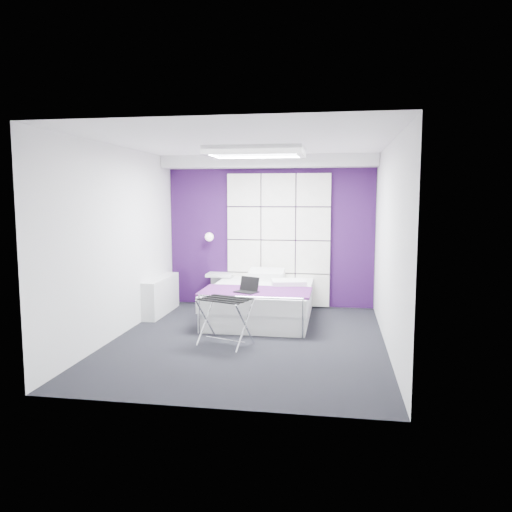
{
  "coord_description": "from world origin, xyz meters",
  "views": [
    {
      "loc": [
        1.15,
        -6.42,
        1.91
      ],
      "look_at": [
        0.05,
        0.35,
        1.1
      ],
      "focal_mm": 35.0,
      "sensor_mm": 36.0,
      "label": 1
    }
  ],
  "objects_px": {
    "wall_lamp": "(210,237)",
    "radiator": "(161,295)",
    "bed": "(261,301)",
    "nightstand": "(220,275)",
    "luggage_rack": "(225,322)",
    "laptop": "(247,288)"
  },
  "relations": [
    {
      "from": "wall_lamp",
      "to": "radiator",
      "type": "distance_m",
      "value": 1.35
    },
    {
      "from": "wall_lamp",
      "to": "nightstand",
      "type": "distance_m",
      "value": 0.69
    },
    {
      "from": "luggage_rack",
      "to": "laptop",
      "type": "bearing_deg",
      "value": 99.95
    },
    {
      "from": "bed",
      "to": "luggage_rack",
      "type": "distance_m",
      "value": 1.44
    },
    {
      "from": "nightstand",
      "to": "luggage_rack",
      "type": "height_order",
      "value": "luggage_rack"
    },
    {
      "from": "bed",
      "to": "luggage_rack",
      "type": "height_order",
      "value": "bed"
    },
    {
      "from": "wall_lamp",
      "to": "luggage_rack",
      "type": "distance_m",
      "value": 2.6
    },
    {
      "from": "radiator",
      "to": "laptop",
      "type": "height_order",
      "value": "laptop"
    },
    {
      "from": "radiator",
      "to": "laptop",
      "type": "bearing_deg",
      "value": -25.28
    },
    {
      "from": "laptop",
      "to": "wall_lamp",
      "type": "bearing_deg",
      "value": 146.32
    },
    {
      "from": "wall_lamp",
      "to": "bed",
      "type": "bearing_deg",
      "value": -40.5
    },
    {
      "from": "nightstand",
      "to": "bed",
      "type": "bearing_deg",
      "value": -44.96
    },
    {
      "from": "luggage_rack",
      "to": "laptop",
      "type": "distance_m",
      "value": 0.87
    },
    {
      "from": "bed",
      "to": "nightstand",
      "type": "bearing_deg",
      "value": 135.04
    },
    {
      "from": "radiator",
      "to": "laptop",
      "type": "relative_size",
      "value": 3.87
    },
    {
      "from": "luggage_rack",
      "to": "laptop",
      "type": "relative_size",
      "value": 1.99
    },
    {
      "from": "luggage_rack",
      "to": "laptop",
      "type": "xyz_separation_m",
      "value": [
        0.14,
        0.8,
        0.29
      ]
    },
    {
      "from": "nightstand",
      "to": "laptop",
      "type": "distance_m",
      "value": 1.64
    },
    {
      "from": "luggage_rack",
      "to": "wall_lamp",
      "type": "bearing_deg",
      "value": 128.73
    },
    {
      "from": "radiator",
      "to": "nightstand",
      "type": "distance_m",
      "value": 1.13
    },
    {
      "from": "wall_lamp",
      "to": "radiator",
      "type": "bearing_deg",
      "value": -130.1
    },
    {
      "from": "radiator",
      "to": "luggage_rack",
      "type": "relative_size",
      "value": 1.95
    }
  ]
}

